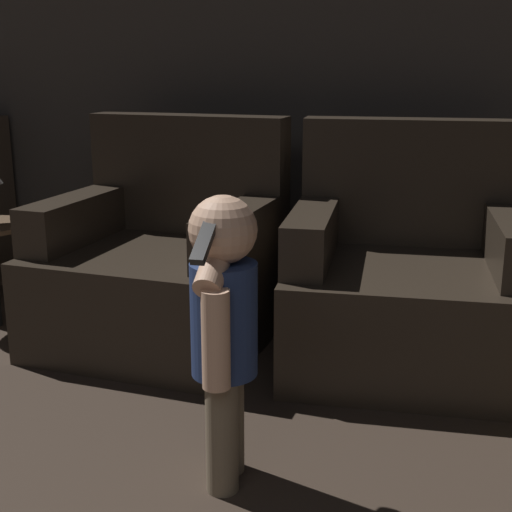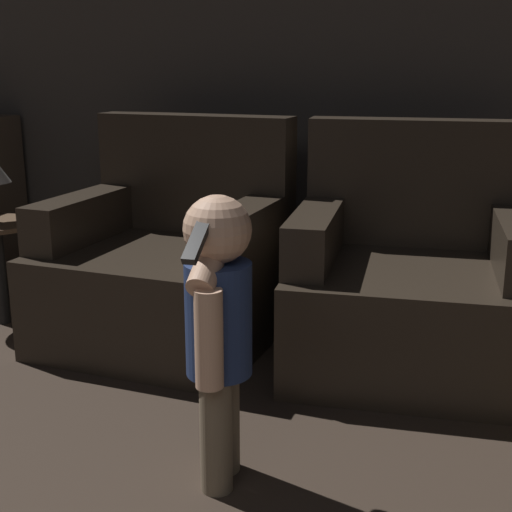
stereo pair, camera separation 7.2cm
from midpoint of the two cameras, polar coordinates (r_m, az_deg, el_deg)
wall_back at (r=3.59m, az=7.25°, el=17.10°), size 8.40×0.05×2.60m
armchair_left at (r=3.12m, az=-8.03°, el=-0.83°), size 0.99×0.94×0.95m
armchair_right at (r=2.91m, az=11.30°, el=-2.14°), size 0.95×0.89×0.95m
person_toddler at (r=1.96m, az=-3.70°, el=-5.14°), size 0.19×0.33×0.84m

